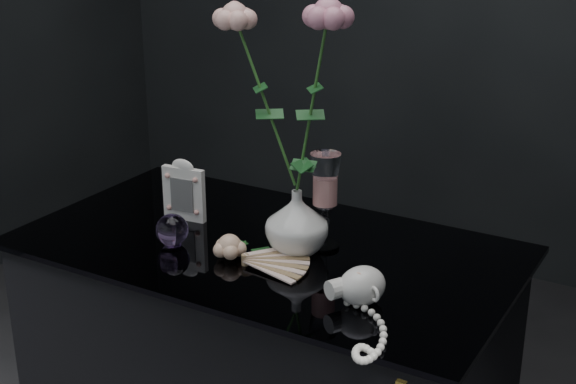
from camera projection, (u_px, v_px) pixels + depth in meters
The scene contains 8 objects.
vase at pixel (297, 222), 1.64m from camera, with size 0.13×0.13×0.14m, color silver.
wine_glass at pixel (325, 202), 1.65m from camera, with size 0.06×0.06×0.21m, color white, non-canonical shape.
picture_frame at pixel (184, 190), 1.81m from camera, with size 0.11×0.08×0.14m, color white, non-canonical shape.
paperweight at pixel (172, 230), 1.69m from camera, with size 0.07×0.07×0.07m, color #946FB4, non-canonical shape.
paper_fan at pixel (245, 259), 1.60m from camera, with size 0.26×0.20×0.03m, color beige, non-canonical shape.
loose_rose at pixel (229, 246), 1.63m from camera, with size 0.11×0.15×0.05m, color #E2B492, non-canonical shape.
pearl_jar at pixel (362, 284), 1.45m from camera, with size 0.25×0.26×0.08m, color white, non-canonical shape.
roses at pixel (286, 87), 1.55m from camera, with size 0.26×0.11×0.43m.
Camera 1 is at (0.82, -1.27, 1.46)m, focal length 50.00 mm.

